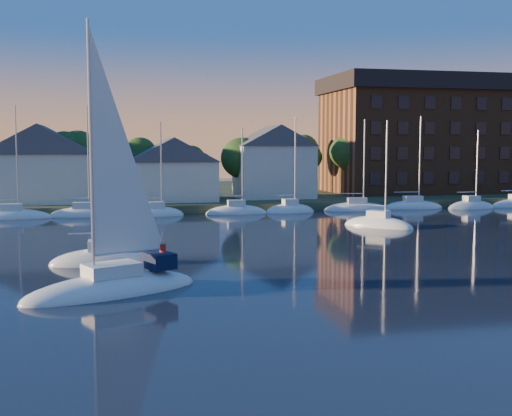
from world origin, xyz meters
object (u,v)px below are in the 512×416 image
object	(u,v)px
drifting_sailboat_left	(104,263)
clubhouse_centre	(172,168)
clubhouse_west	(42,163)
hero_sailboat	(115,281)
condo_block	(428,134)
drifting_sailboat_right	(378,226)
clubhouse_east	(274,161)

from	to	relation	value
drifting_sailboat_left	clubhouse_centre	bearing A→B (deg)	79.30
clubhouse_west	drifting_sailboat_left	size ratio (longest dim) A/B	1.19
drifting_sailboat_left	hero_sailboat	bearing A→B (deg)	-84.26
condo_block	clubhouse_west	bearing A→B (deg)	-172.93
drifting_sailboat_left	drifting_sailboat_right	world-z (taller)	drifting_sailboat_right
hero_sailboat	clubhouse_west	bearing A→B (deg)	-104.51
clubhouse_centre	drifting_sailboat_left	bearing A→B (deg)	-102.22
clubhouse_west	condo_block	size ratio (longest dim) A/B	0.44
clubhouse_east	condo_block	distance (m)	26.94
clubhouse_centre	drifting_sailboat_left	distance (m)	39.42
clubhouse_centre	clubhouse_east	xyz separation A→B (m)	(14.00, 2.00, 0.87)
clubhouse_east	condo_block	bearing A→B (deg)	12.89
clubhouse_east	drifting_sailboat_left	size ratio (longest dim) A/B	0.92
clubhouse_east	drifting_sailboat_left	bearing A→B (deg)	-118.98
clubhouse_east	drifting_sailboat_left	distance (m)	46.35
clubhouse_west	hero_sailboat	xyz separation A→B (m)	(8.38, -48.06, -5.29)
hero_sailboat	drifting_sailboat_right	world-z (taller)	hero_sailboat
clubhouse_west	drifting_sailboat_right	distance (m)	42.59
clubhouse_west	clubhouse_east	distance (m)	30.02
clubhouse_west	clubhouse_east	world-z (taller)	clubhouse_east
clubhouse_centre	drifting_sailboat_right	distance (m)	30.32
clubhouse_west	drifting_sailboat_left	xyz separation A→B (m)	(7.73, -39.21, -5.84)
clubhouse_east	hero_sailboat	bearing A→B (deg)	-113.78
clubhouse_east	drifting_sailboat_right	xyz separation A→B (m)	(4.16, -25.75, -5.90)
hero_sailboat	drifting_sailboat_left	world-z (taller)	hero_sailboat
condo_block	hero_sailboat	bearing A→B (deg)	-130.88
clubhouse_west	clubhouse_east	xyz separation A→B (m)	(30.00, 1.00, 0.07)
clubhouse_centre	condo_block	bearing A→B (deg)	11.24
clubhouse_west	hero_sailboat	world-z (taller)	hero_sailboat
clubhouse_centre	drifting_sailboat_right	xyz separation A→B (m)	(18.16, -23.75, -5.04)
clubhouse_west	drifting_sailboat_left	distance (m)	40.39
clubhouse_east	drifting_sailboat_left	xyz separation A→B (m)	(-22.27, -40.21, -5.90)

